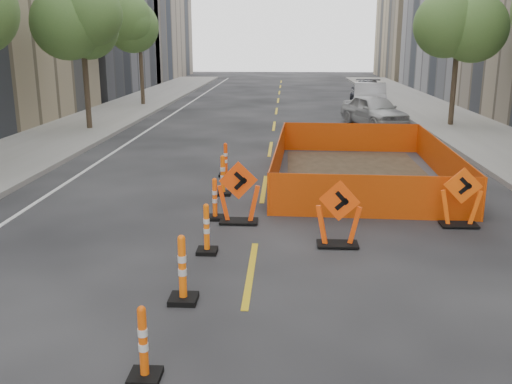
# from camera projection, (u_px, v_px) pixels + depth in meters

# --- Properties ---
(bld_right_e) EXTENTS (12.00, 14.00, 16.00)m
(bld_right_e) POSITION_uv_depth(u_px,v_px,m) (444.00, 1.00, 59.94)
(bld_right_e) COLOR tan
(bld_right_e) RESTS_ON ground
(tree_l_c) EXTENTS (2.80, 2.80, 5.95)m
(tree_l_c) POSITION_uv_depth(u_px,v_px,m) (82.00, 28.00, 24.94)
(tree_l_c) COLOR #382B1E
(tree_l_c) RESTS_ON ground
(tree_l_d) EXTENTS (2.80, 2.80, 5.95)m
(tree_l_d) POSITION_uv_depth(u_px,v_px,m) (140.00, 32.00, 34.59)
(tree_l_d) COLOR #382B1E
(tree_l_d) RESTS_ON ground
(tree_r_c) EXTENTS (2.80, 2.80, 5.95)m
(tree_r_c) POSITION_uv_depth(u_px,v_px,m) (459.00, 29.00, 25.99)
(tree_r_c) COLOR #382B1E
(tree_r_c) RESTS_ON ground
(channelizer_3) EXTENTS (0.39, 0.39, 0.99)m
(channelizer_3) POSITION_uv_depth(u_px,v_px,m) (143.00, 343.00, 6.91)
(channelizer_3) COLOR #DD4F09
(channelizer_3) RESTS_ON ground
(channelizer_4) EXTENTS (0.44, 0.44, 1.13)m
(channelizer_4) POSITION_uv_depth(u_px,v_px,m) (182.00, 269.00, 8.98)
(channelizer_4) COLOR #FF640A
(channelizer_4) RESTS_ON ground
(channelizer_5) EXTENTS (0.40, 0.40, 1.01)m
(channelizer_5) POSITION_uv_depth(u_px,v_px,m) (207.00, 228.00, 11.08)
(channelizer_5) COLOR #FF650A
(channelizer_5) RESTS_ON ground
(channelizer_6) EXTENTS (0.39, 0.39, 0.99)m
(channelizer_6) POSITION_uv_depth(u_px,v_px,m) (215.00, 199.00, 13.18)
(channelizer_6) COLOR #FF580A
(channelizer_6) RESTS_ON ground
(channelizer_7) EXTENTS (0.43, 0.43, 1.09)m
(channelizer_7) POSITION_uv_depth(u_px,v_px,m) (223.00, 175.00, 15.26)
(channelizer_7) COLOR #FF620A
(channelizer_7) RESTS_ON ground
(channelizer_8) EXTENTS (0.41, 0.41, 1.03)m
(channelizer_8) POSITION_uv_depth(u_px,v_px,m) (226.00, 160.00, 17.37)
(channelizer_8) COLOR #FA430A
(channelizer_8) RESTS_ON ground
(chevron_sign_left) EXTENTS (1.05, 0.74, 1.44)m
(chevron_sign_left) POSITION_uv_depth(u_px,v_px,m) (239.00, 192.00, 12.85)
(chevron_sign_left) COLOR #FF450A
(chevron_sign_left) RESTS_ON ground
(chevron_sign_center) EXTENTS (1.05, 0.82, 1.38)m
(chevron_sign_center) POSITION_uv_depth(u_px,v_px,m) (339.00, 214.00, 11.39)
(chevron_sign_center) COLOR #FF490A
(chevron_sign_center) RESTS_ON ground
(chevron_sign_right) EXTENTS (0.98, 0.68, 1.36)m
(chevron_sign_right) POSITION_uv_depth(u_px,v_px,m) (461.00, 197.00, 12.61)
(chevron_sign_right) COLOR #FF550A
(chevron_sign_right) RESTS_ON ground
(safety_fence) EXTENTS (5.26, 8.59, 1.05)m
(safety_fence) POSITION_uv_depth(u_px,v_px,m) (360.00, 160.00, 17.25)
(safety_fence) COLOR #D84F0B
(safety_fence) RESTS_ON ground
(parked_car_near) EXTENTS (3.21, 4.71, 1.49)m
(parked_car_near) POSITION_uv_depth(u_px,v_px,m) (374.00, 111.00, 27.45)
(parked_car_near) COLOR #BABBBD
(parked_car_near) RESTS_ON ground
(parked_car_mid) EXTENTS (2.38, 5.21, 1.66)m
(parked_car_mid) POSITION_uv_depth(u_px,v_px,m) (370.00, 98.00, 32.52)
(parked_car_mid) COLOR gray
(parked_car_mid) RESTS_ON ground
(parked_car_far) EXTENTS (2.77, 5.16, 1.42)m
(parked_car_far) POSITION_uv_depth(u_px,v_px,m) (367.00, 92.00, 37.88)
(parked_car_far) COLOR black
(parked_car_far) RESTS_ON ground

